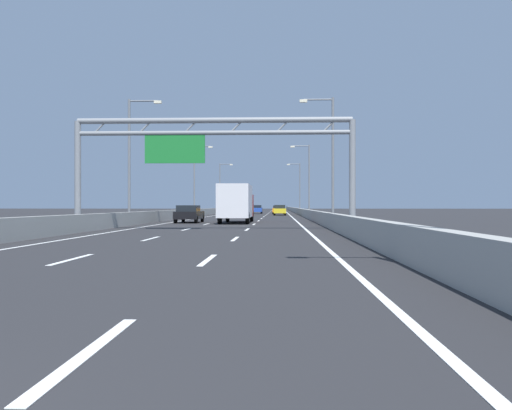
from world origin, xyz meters
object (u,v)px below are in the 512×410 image
Objects in this scene: streetlamp_left_mid at (132,153)px; streetlamp_right_mid at (330,152)px; box_truck at (236,202)px; streetlamp_right_distant at (299,185)px; streetlamp_left_far at (196,176)px; blue_car at (257,209)px; black_car at (189,214)px; streetlamp_left_distant at (221,185)px; yellow_car at (280,210)px; streetlamp_right_far at (307,175)px; sign_gantry at (208,145)px; orange_car at (278,210)px.

streetlamp_right_mid is (14.93, 0.00, 0.00)m from streetlamp_left_mid.
streetlamp_right_distant is at bearing 83.26° from box_truck.
streetlamp_left_mid is 14.93m from streetlamp_right_mid.
streetlamp_left_far is 2.28× the size of blue_car.
streetlamp_right_distant is (0.00, 64.40, 0.00)m from streetlamp_right_mid.
black_car is (-11.17, -60.80, -4.65)m from streetlamp_right_distant.
streetlamp_left_mid is 6.98m from black_car.
blue_car is (7.47, -12.70, -4.65)m from streetlamp_left_distant.
streetlamp_left_far reaches higher than blue_car.
yellow_car is at bearing -68.07° from streetlamp_left_distant.
sign_gantry is at bearing -100.28° from streetlamp_right_far.
streetlamp_left_distant is at bearing 103.05° from streetlamp_right_mid.
streetlamp_left_distant is 14.93m from streetlamp_right_distant.
streetlamp_right_mid is 2.30× the size of yellow_car.
streetlamp_left_mid is at bearing -90.00° from streetlamp_left_distant.
blue_car is (-7.47, 19.50, -4.65)m from streetlamp_right_far.
streetlamp_right_mid reaches higher than orange_car.
orange_car is at bearing -102.66° from streetlamp_right_distant.
blue_car is at bearing 90.26° from box_truck.
box_truck is (7.69, 3.07, -3.74)m from streetlamp_left_mid.
streetlamp_left_distant is at bearing 95.47° from sign_gantry.
streetlamp_right_distant is (0.00, 32.20, 0.00)m from streetlamp_right_far.
streetlamp_left_distant is 15.45m from blue_car.
black_car is at bearing 103.53° from sign_gantry.
streetlamp_right_far is 30.24m from box_truck.
streetlamp_left_distant is 2.22× the size of orange_car.
blue_car is at bearing 110.95° from streetlamp_right_far.
streetlamp_left_distant is (-14.93, 32.20, 0.00)m from streetlamp_right_far.
streetlamp_left_distant is 1.09× the size of box_truck.
black_car is at bearing -100.41° from streetlamp_right_distant.
streetlamp_left_distant is at bearing 97.14° from box_truck.
orange_car is at bearing 76.80° from streetlamp_left_mid.
sign_gantry is 1.67× the size of streetlamp_right_mid.
black_car is at bearing -102.90° from yellow_car.
orange_car is at bearing 104.59° from streetlamp_right_far.
streetlamp_left_distant reaches higher than sign_gantry.
streetlamp_right_distant is 2.28× the size of blue_car.
yellow_car is 0.99× the size of blue_car.
streetlamp_left_far is 1.00× the size of streetlamp_right_distant.
streetlamp_left_far reaches higher than black_car.
streetlamp_left_distant reaches higher than black_car.
streetlamp_right_distant is (14.93, 0.00, 0.00)m from streetlamp_left_distant.
streetlamp_left_mid is 64.40m from streetlamp_left_distant.
box_truck is (7.69, -29.12, -3.74)m from streetlamp_left_far.
streetlamp_right_mid is at bearing -22.99° from box_truck.
orange_car is 44.11m from black_car.
yellow_car reaches higher than blue_car.
streetlamp_left_far is 14.93m from streetlamp_right_far.
streetlamp_right_far is at bearing 65.12° from streetlamp_left_mid.
yellow_car is at bearing 83.85° from box_truck.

